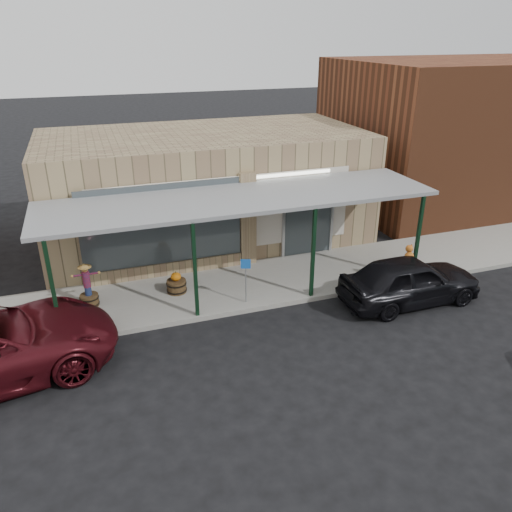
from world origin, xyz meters
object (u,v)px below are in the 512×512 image
object	(u,v)px
barrel_scarecrow	(88,291)
handicap_sign	(246,275)
parked_sedan	(410,280)
barrel_pumpkin	(176,285)

from	to	relation	value
barrel_scarecrow	handicap_sign	distance (m)	4.69
parked_sedan	handicap_sign	bearing A→B (deg)	74.01
barrel_scarecrow	barrel_pumpkin	distance (m)	2.63
barrel_scarecrow	barrel_pumpkin	size ratio (longest dim) A/B	1.80
handicap_sign	parked_sedan	bearing A→B (deg)	3.47
barrel_scarecrow	handicap_sign	bearing A→B (deg)	-33.87
barrel_scarecrow	barrel_pumpkin	world-z (taller)	barrel_scarecrow
handicap_sign	parked_sedan	distance (m)	5.01
barrel_scarecrow	barrel_pumpkin	bearing A→B (deg)	-17.40
parked_sedan	barrel_pumpkin	bearing A→B (deg)	67.77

